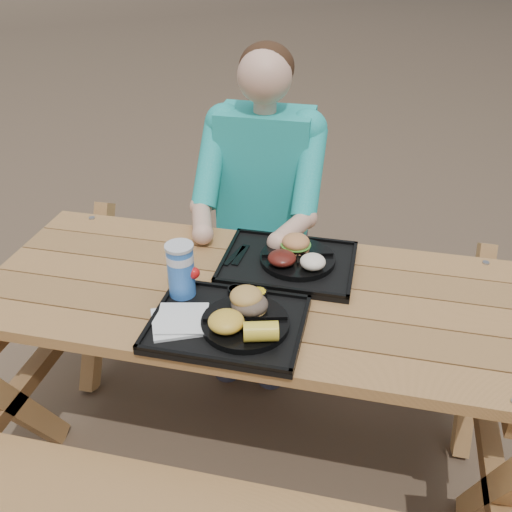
# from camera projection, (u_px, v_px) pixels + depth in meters

# --- Properties ---
(ground) EXTENTS (60.00, 60.00, 0.00)m
(ground) POSITION_uv_depth(u_px,v_px,m) (256.00, 445.00, 2.25)
(ground) COLOR #999999
(ground) RESTS_ON ground
(picnic_table) EXTENTS (1.80, 1.49, 0.75)m
(picnic_table) POSITION_uv_depth(u_px,v_px,m) (256.00, 375.00, 2.06)
(picnic_table) COLOR #999999
(picnic_table) RESTS_ON ground
(tray_near) EXTENTS (0.45, 0.35, 0.02)m
(tray_near) POSITION_uv_depth(u_px,v_px,m) (228.00, 325.00, 1.69)
(tray_near) COLOR black
(tray_near) RESTS_ON picnic_table
(tray_far) EXTENTS (0.45, 0.35, 0.02)m
(tray_far) POSITION_uv_depth(u_px,v_px,m) (288.00, 264.00, 1.97)
(tray_far) COLOR black
(tray_far) RESTS_ON picnic_table
(plate_near) EXTENTS (0.26, 0.26, 0.02)m
(plate_near) POSITION_uv_depth(u_px,v_px,m) (245.00, 323.00, 1.66)
(plate_near) COLOR black
(plate_near) RESTS_ON tray_near
(plate_far) EXTENTS (0.26, 0.26, 0.02)m
(plate_far) POSITION_uv_depth(u_px,v_px,m) (298.00, 259.00, 1.96)
(plate_far) COLOR black
(plate_far) RESTS_ON tray_far
(napkin_stack) EXTENTS (0.20, 0.20, 0.02)m
(napkin_stack) POSITION_uv_depth(u_px,v_px,m) (178.00, 321.00, 1.67)
(napkin_stack) COLOR silver
(napkin_stack) RESTS_ON tray_near
(soda_cup) EXTENTS (0.08, 0.08, 0.17)m
(soda_cup) POSITION_uv_depth(u_px,v_px,m) (181.00, 271.00, 1.76)
(soda_cup) COLOR blue
(soda_cup) RESTS_ON tray_near
(condiment_bbq) EXTENTS (0.05, 0.05, 0.03)m
(condiment_bbq) POSITION_uv_depth(u_px,v_px,m) (236.00, 292.00, 1.79)
(condiment_bbq) COLOR #320705
(condiment_bbq) RESTS_ON tray_near
(condiment_mustard) EXTENTS (0.06, 0.06, 0.03)m
(condiment_mustard) POSITION_uv_depth(u_px,v_px,m) (258.00, 295.00, 1.77)
(condiment_mustard) COLOR yellow
(condiment_mustard) RESTS_ON tray_near
(sandwich) EXTENTS (0.10, 0.10, 0.11)m
(sandwich) POSITION_uv_depth(u_px,v_px,m) (249.00, 295.00, 1.67)
(sandwich) COLOR #C38E45
(sandwich) RESTS_ON plate_near
(mac_cheese) EXTENTS (0.10, 0.10, 0.05)m
(mac_cheese) POSITION_uv_depth(u_px,v_px,m) (226.00, 321.00, 1.61)
(mac_cheese) COLOR gold
(mac_cheese) RESTS_ON plate_near
(corn_cob) EXTENTS (0.12, 0.12, 0.06)m
(corn_cob) POSITION_uv_depth(u_px,v_px,m) (261.00, 331.00, 1.57)
(corn_cob) COLOR yellow
(corn_cob) RESTS_ON plate_near
(cutlery_far) EXTENTS (0.03, 0.14, 0.01)m
(cutlery_far) POSITION_uv_depth(u_px,v_px,m) (241.00, 255.00, 2.00)
(cutlery_far) COLOR black
(cutlery_far) RESTS_ON tray_far
(burger) EXTENTS (0.10, 0.10, 0.09)m
(burger) POSITION_uv_depth(u_px,v_px,m) (296.00, 239.00, 1.97)
(burger) COLOR #CD8048
(burger) RESTS_ON plate_far
(baked_beans) EXTENTS (0.10, 0.10, 0.04)m
(baked_beans) POSITION_uv_depth(u_px,v_px,m) (282.00, 258.00, 1.91)
(baked_beans) COLOR #531610
(baked_beans) RESTS_ON plate_far
(potato_salad) EXTENTS (0.09, 0.09, 0.05)m
(potato_salad) POSITION_uv_depth(u_px,v_px,m) (313.00, 262.00, 1.89)
(potato_salad) COLOR white
(potato_salad) RESTS_ON plate_far
(diner) EXTENTS (0.48, 0.84, 1.28)m
(diner) POSITION_uv_depth(u_px,v_px,m) (264.00, 222.00, 2.49)
(diner) COLOR #1CC6BA
(diner) RESTS_ON ground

